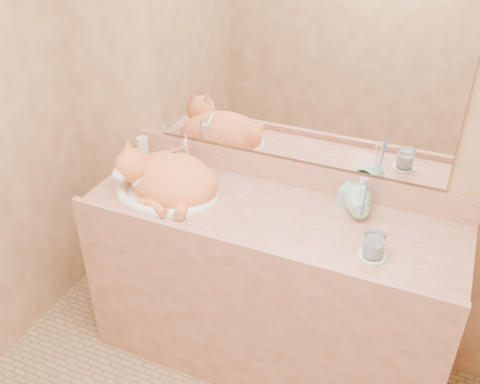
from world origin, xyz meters
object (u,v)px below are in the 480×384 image
at_px(toothbrush_cup, 360,213).
at_px(vanity_counter, 267,290).
at_px(cat, 167,177).
at_px(sink_basin, 166,178).
at_px(water_glass, 374,245).
at_px(soap_dispenser, 347,190).

bearing_deg(toothbrush_cup, vanity_counter, -167.06).
relative_size(cat, toothbrush_cup, 3.67).
bearing_deg(toothbrush_cup, sink_basin, -173.09).
bearing_deg(sink_basin, toothbrush_cup, 21.37).
xyz_separation_m(cat, toothbrush_cup, (0.84, 0.09, -0.02)).
distance_m(toothbrush_cup, water_glass, 0.21).
height_order(sink_basin, soap_dispenser, soap_dispenser).
relative_size(soap_dispenser, water_glass, 2.02).
xyz_separation_m(vanity_counter, toothbrush_cup, (0.35, 0.08, 0.48)).
bearing_deg(toothbrush_cup, cat, -173.76).
distance_m(cat, soap_dispenser, 0.78).
bearing_deg(water_glass, sink_basin, 174.65).
distance_m(soap_dispenser, toothbrush_cup, 0.12).
distance_m(vanity_counter, soap_dispenser, 0.61).
bearing_deg(vanity_counter, sink_basin, -177.62).
height_order(toothbrush_cup, water_glass, toothbrush_cup).
xyz_separation_m(toothbrush_cup, water_glass, (0.09, -0.19, 0.00)).
xyz_separation_m(vanity_counter, soap_dispenser, (0.27, 0.17, 0.52)).
distance_m(vanity_counter, water_glass, 0.67).
bearing_deg(vanity_counter, toothbrush_cup, 12.94).
xyz_separation_m(vanity_counter, water_glass, (0.45, -0.11, 0.48)).
xyz_separation_m(vanity_counter, sink_basin, (-0.48, -0.02, 0.50)).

